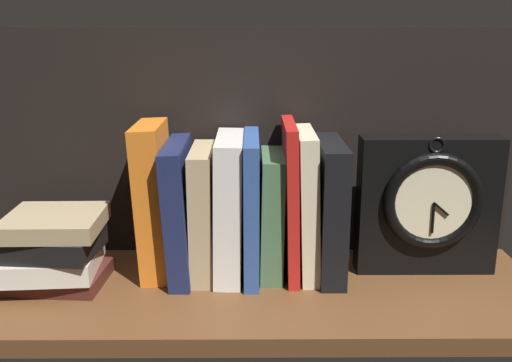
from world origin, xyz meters
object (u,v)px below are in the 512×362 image
Objects in this scene: book_stack_side at (50,250)px; book_orange_pandolfini at (154,200)px; book_tan_shortstories at (203,211)px; book_black_skeptic at (329,208)px; book_white_catcher at (229,206)px; book_green_romantic at (272,214)px; book_navy_bierce at (180,209)px; book_cream_twain at (306,203)px; book_blue_modern at (251,206)px; book_red_requiem at (290,199)px; framed_clock at (428,204)px.

book_orange_pandolfini is at bearing 17.98° from book_stack_side.
book_black_skeptic is (18.85, 0.00, 0.49)cm from book_tan_shortstories.
book_white_catcher is 1.14× the size of book_green_romantic.
book_cream_twain reaches higher than book_navy_bierce.
book_black_skeptic reaches higher than book_navy_bierce.
book_blue_modern is at bearing 180.00° from book_cream_twain.
book_tan_shortstories is 1.18× the size of book_stack_side.
book_tan_shortstories is 0.83× the size of book_red_requiem.
book_white_catcher is at bearing -180.00° from book_red_requiem.
book_orange_pandolfini reaches higher than book_black_skeptic.
book_orange_pandolfini is 26.12cm from book_black_skeptic.
book_black_skeptic is (11.64, 0.00, -0.42)cm from book_blue_modern.
book_green_romantic is 0.84× the size of book_cream_twain.
book_blue_modern is 1.14× the size of book_green_romantic.
book_blue_modern is at bearing 180.00° from book_black_skeptic.
book_white_catcher is 0.96× the size of book_cream_twain.
book_navy_bierce is (3.80, -0.00, -1.42)cm from book_orange_pandolfini.
book_black_skeptic is (22.28, 0.00, 0.10)cm from book_navy_bierce.
book_navy_bierce is at bearing -180.00° from book_black_skeptic.
book_orange_pandolfini reaches higher than book_blue_modern.
book_green_romantic is 0.80× the size of book_red_requiem.
book_orange_pandolfini reaches higher than book_navy_bierce.
book_white_catcher is 9.17cm from book_red_requiem.
framed_clock is (23.35, -0.10, 1.50)cm from book_green_romantic.
book_navy_bierce is 3.46cm from book_tan_shortstories.
book_white_catcher is at bearing 179.80° from framed_clock.
book_red_requiem reaches higher than book_green_romantic.
book_orange_pandolfini is 4.06cm from book_navy_bierce.
book_cream_twain is 1.08× the size of book_black_skeptic.
book_navy_bierce is 0.99× the size of book_black_skeptic.
book_navy_bierce is 1.04× the size of book_tan_shortstories.
book_tan_shortstories is at bearing 180.00° from book_black_skeptic.
book_red_requiem is 1.06× the size of book_cream_twain.
book_red_requiem reaches higher than book_orange_pandolfini.
book_white_catcher and book_blue_modern have the same top height.
framed_clock reaches higher than book_white_catcher.
book_navy_bierce is at bearing 179.84° from framed_clock.
book_stack_side is at bearing -167.79° from book_tan_shortstories.
book_orange_pandolfini is at bearing -180.00° from book_red_requiem.
book_orange_pandolfini is at bearing 180.00° from book_white_catcher.
book_green_romantic is 0.91× the size of book_black_skeptic.
book_green_romantic is at bearing 180.00° from book_cream_twain.
book_green_romantic is 23.40cm from framed_clock.
book_tan_shortstories is at bearing 180.00° from book_cream_twain.
framed_clock is (40.82, -0.10, -0.73)cm from book_orange_pandolfini.
book_blue_modern is 0.99× the size of framed_clock.
book_cream_twain is at bearing 0.00° from book_orange_pandolfini.
framed_clock is at bearing -0.25° from book_green_romantic.
book_white_catcher is 0.91× the size of book_red_requiem.
book_stack_side is at bearing -175.25° from framed_clock.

